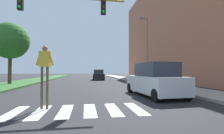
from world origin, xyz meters
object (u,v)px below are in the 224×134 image
tree_far (10,41)px  traffic_light_gantry (19,17)px  sedan_midblock (99,75)px  suv_crossing (155,80)px  pedestrian_performer (45,67)px  street_lamp_right (147,44)px

tree_far → traffic_light_gantry: size_ratio=0.80×
sedan_midblock → suv_crossing: bearing=-84.0°
traffic_light_gantry → tree_far: bearing=114.7°
pedestrian_performer → suv_crossing: (5.66, 2.53, -0.73)m
street_lamp_right → suv_crossing: size_ratio=1.59×
tree_far → pedestrian_performer: 14.05m
street_lamp_right → suv_crossing: bearing=-108.1°
tree_far → suv_crossing: (12.02, -9.63, -3.76)m
pedestrian_performer → suv_crossing: bearing=24.1°
street_lamp_right → sedan_midblock: size_ratio=1.77×
street_lamp_right → pedestrian_performer: 14.31m
tree_far → sedan_midblock: tree_far is taller
tree_far → traffic_light_gantry: 10.69m
street_lamp_right → tree_far: bearing=176.1°
tree_far → sedan_midblock: size_ratio=1.53×
street_lamp_right → sedan_midblock: (-4.74, 9.81, -3.80)m
traffic_light_gantry → pedestrian_performer: 4.09m
suv_crossing → sedan_midblock: suv_crossing is taller
traffic_light_gantry → pedestrian_performer: bearing=-52.1°
traffic_light_gantry → pedestrian_performer: size_ratio=3.25×
pedestrian_performer → traffic_light_gantry: bearing=127.9°
street_lamp_right → pedestrian_performer: bearing=-127.2°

